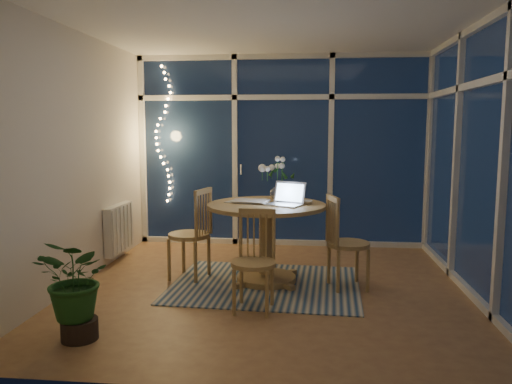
# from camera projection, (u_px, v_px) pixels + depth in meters

# --- Properties ---
(floor) EXTENTS (4.00, 4.00, 0.00)m
(floor) POSITION_uv_depth(u_px,v_px,m) (271.00, 288.00, 5.05)
(floor) COLOR brown
(floor) RESTS_ON ground
(ceiling) EXTENTS (4.00, 4.00, 0.00)m
(ceiling) POSITION_uv_depth(u_px,v_px,m) (273.00, 23.00, 4.72)
(ceiling) COLOR silver
(ceiling) RESTS_ON wall_back
(wall_back) EXTENTS (4.00, 0.04, 2.60)m
(wall_back) POSITION_uv_depth(u_px,v_px,m) (283.00, 151.00, 6.86)
(wall_back) COLOR beige
(wall_back) RESTS_ON floor
(wall_front) EXTENTS (4.00, 0.04, 2.60)m
(wall_front) POSITION_uv_depth(u_px,v_px,m) (247.00, 182.00, 2.91)
(wall_front) COLOR beige
(wall_front) RESTS_ON floor
(wall_left) EXTENTS (0.04, 4.00, 2.60)m
(wall_left) POSITION_uv_depth(u_px,v_px,m) (77.00, 159.00, 5.09)
(wall_left) COLOR beige
(wall_left) RESTS_ON floor
(wall_right) EXTENTS (0.04, 4.00, 2.60)m
(wall_right) POSITION_uv_depth(u_px,v_px,m) (484.00, 162.00, 4.68)
(wall_right) COLOR beige
(wall_right) RESTS_ON floor
(window_wall_back) EXTENTS (4.00, 0.10, 2.60)m
(window_wall_back) POSITION_uv_depth(u_px,v_px,m) (282.00, 151.00, 6.82)
(window_wall_back) COLOR silver
(window_wall_back) RESTS_ON floor
(window_wall_right) EXTENTS (0.10, 4.00, 2.60)m
(window_wall_right) POSITION_uv_depth(u_px,v_px,m) (480.00, 162.00, 4.68)
(window_wall_right) COLOR silver
(window_wall_right) RESTS_ON floor
(radiator) EXTENTS (0.10, 0.70, 0.58)m
(radiator) POSITION_uv_depth(u_px,v_px,m) (119.00, 228.00, 6.09)
(radiator) COLOR silver
(radiator) RESTS_ON wall_left
(fairy_lights) EXTENTS (0.24, 0.10, 1.85)m
(fairy_lights) POSITION_uv_depth(u_px,v_px,m) (163.00, 135.00, 6.88)
(fairy_lights) COLOR #F7B062
(fairy_lights) RESTS_ON window_wall_back
(garden_patio) EXTENTS (12.00, 6.00, 0.10)m
(garden_patio) POSITION_uv_depth(u_px,v_px,m) (315.00, 213.00, 9.94)
(garden_patio) COLOR black
(garden_patio) RESTS_ON ground
(garden_fence) EXTENTS (11.00, 0.08, 1.80)m
(garden_fence) POSITION_uv_depth(u_px,v_px,m) (291.00, 163.00, 10.36)
(garden_fence) COLOR #321B12
(garden_fence) RESTS_ON ground
(neighbour_roof) EXTENTS (7.00, 3.00, 2.20)m
(neighbour_roof) POSITION_uv_depth(u_px,v_px,m) (307.00, 106.00, 13.13)
(neighbour_roof) COLOR #363941
(neighbour_roof) RESTS_ON ground
(garden_shrubs) EXTENTS (0.90, 0.90, 0.90)m
(garden_shrubs) POSITION_uv_depth(u_px,v_px,m) (239.00, 197.00, 8.43)
(garden_shrubs) COLOR black
(garden_shrubs) RESTS_ON ground
(rug) EXTENTS (1.99, 1.62, 0.01)m
(rug) POSITION_uv_depth(u_px,v_px,m) (265.00, 284.00, 5.17)
(rug) COLOR beige
(rug) RESTS_ON floor
(dining_table) EXTENTS (1.28, 1.28, 0.84)m
(dining_table) POSITION_uv_depth(u_px,v_px,m) (266.00, 243.00, 5.21)
(dining_table) COLOR olive
(dining_table) RESTS_ON floor
(chair_left) EXTENTS (0.56, 0.56, 1.00)m
(chair_left) POSITION_uv_depth(u_px,v_px,m) (189.00, 233.00, 5.35)
(chair_left) COLOR olive
(chair_left) RESTS_ON floor
(chair_right) EXTENTS (0.55, 0.55, 0.96)m
(chair_right) POSITION_uv_depth(u_px,v_px,m) (349.00, 242.00, 5.01)
(chair_right) COLOR olive
(chair_right) RESTS_ON floor
(chair_front) EXTENTS (0.46, 0.46, 0.91)m
(chair_front) POSITION_uv_depth(u_px,v_px,m) (254.00, 261.00, 4.38)
(chair_front) COLOR olive
(chair_front) RESTS_ON floor
(laptop) EXTENTS (0.44, 0.41, 0.25)m
(laptop) POSITION_uv_depth(u_px,v_px,m) (284.00, 193.00, 5.04)
(laptop) COLOR silver
(laptop) RESTS_ON dining_table
(flower_vase) EXTENTS (0.21, 0.21, 0.21)m
(flower_vase) POSITION_uv_depth(u_px,v_px,m) (278.00, 190.00, 5.49)
(flower_vase) COLOR white
(flower_vase) RESTS_ON dining_table
(bowl) EXTENTS (0.16, 0.16, 0.04)m
(bowl) POSITION_uv_depth(u_px,v_px,m) (306.00, 202.00, 5.16)
(bowl) COLOR white
(bowl) RESTS_ON dining_table
(newspapers) EXTENTS (0.40, 0.33, 0.02)m
(newspapers) POSITION_uv_depth(u_px,v_px,m) (248.00, 201.00, 5.28)
(newspapers) COLOR silver
(newspapers) RESTS_ON dining_table
(phone) EXTENTS (0.12, 0.07, 0.01)m
(phone) POSITION_uv_depth(u_px,v_px,m) (277.00, 204.00, 5.09)
(phone) COLOR black
(phone) RESTS_ON dining_table
(potted_plant) EXTENTS (0.68, 0.64, 0.76)m
(potted_plant) POSITION_uv_depth(u_px,v_px,m) (78.00, 292.00, 3.79)
(potted_plant) COLOR #1A4A1B
(potted_plant) RESTS_ON floor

